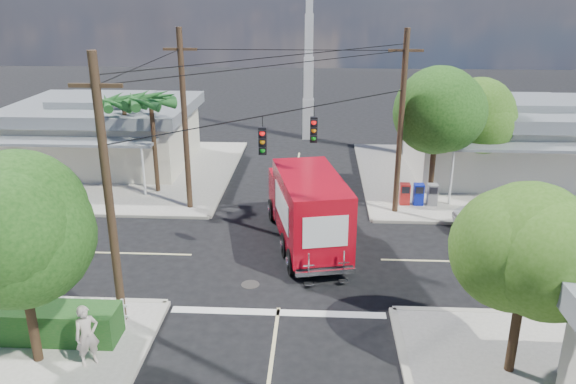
{
  "coord_description": "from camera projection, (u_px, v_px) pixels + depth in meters",
  "views": [
    {
      "loc": [
        1.29,
        -21.22,
        10.64
      ],
      "look_at": [
        0.0,
        2.0,
        2.2
      ],
      "focal_mm": 35.0,
      "sensor_mm": 36.0,
      "label": 1
    }
  ],
  "objects": [
    {
      "name": "vending_boxes",
      "position": [
        418.0,
        194.0,
        28.86
      ],
      "size": [
        1.9,
        0.5,
        1.1
      ],
      "color": "#AD1C1A",
      "rests_on": "sidewalk_ne"
    },
    {
      "name": "hedge_sw",
      "position": [
        22.0,
        322.0,
        17.79
      ],
      "size": [
        6.2,
        1.2,
        1.1
      ],
      "primitive_type": "cube",
      "color": "#164B18",
      "rests_on": "sidewalk_sw"
    },
    {
      "name": "pedestrian",
      "position": [
        87.0,
        335.0,
        16.39
      ],
      "size": [
        0.83,
        0.8,
        1.92
      ],
      "primitive_type": "imported",
      "rotation": [
        0.0,
        0.0,
        0.7
      ],
      "color": "beige",
      "rests_on": "sidewalk_sw"
    },
    {
      "name": "building_nw",
      "position": [
        107.0,
        131.0,
        35.18
      ],
      "size": [
        10.8,
        10.2,
        4.3
      ],
      "color": "beige",
      "rests_on": "sidewalk_nw"
    },
    {
      "name": "tree_ne_back",
      "position": [
        478.0,
        117.0,
        30.08
      ],
      "size": [
        3.77,
        3.66,
        5.82
      ],
      "color": "#422D1C",
      "rests_on": "sidewalk_ne"
    },
    {
      "name": "sidewalk_ne",
      "position": [
        479.0,
        178.0,
        33.24
      ],
      "size": [
        14.12,
        14.12,
        0.14
      ],
      "color": "gray",
      "rests_on": "ground"
    },
    {
      "name": "palm_nw_front",
      "position": [
        151.0,
        102.0,
        29.33
      ],
      "size": [
        3.01,
        3.08,
        5.59
      ],
      "color": "#422D1C",
      "rests_on": "sidewalk_nw"
    },
    {
      "name": "parked_car",
      "position": [
        510.0,
        218.0,
        25.89
      ],
      "size": [
        5.4,
        3.51,
        1.38
      ],
      "primitive_type": "imported",
      "rotation": [
        0.0,
        0.0,
        1.83
      ],
      "color": "silver",
      "rests_on": "ground"
    },
    {
      "name": "sidewalk_nw",
      "position": [
        119.0,
        172.0,
        34.37
      ],
      "size": [
        14.12,
        14.12,
        0.14
      ],
      "color": "gray",
      "rests_on": "ground"
    },
    {
      "name": "picket_fence",
      "position": [
        40.0,
        309.0,
        18.53
      ],
      "size": [
        5.94,
        0.06,
        1.0
      ],
      "color": "silver",
      "rests_on": "sidewalk_sw"
    },
    {
      "name": "tree_se",
      "position": [
        529.0,
        250.0,
        15.07
      ],
      "size": [
        3.67,
        3.54,
        5.62
      ],
      "color": "#422D1C",
      "rests_on": "sidewalk_se"
    },
    {
      "name": "ground",
      "position": [
        285.0,
        257.0,
        23.62
      ],
      "size": [
        120.0,
        120.0,
        0.0
      ],
      "primitive_type": "plane",
      "color": "black",
      "rests_on": "ground"
    },
    {
      "name": "tree_sw_front",
      "position": [
        15.0,
        233.0,
        15.42
      ],
      "size": [
        3.88,
        3.78,
        6.03
      ],
      "color": "#422D1C",
      "rests_on": "sidewalk_sw"
    },
    {
      "name": "radio_tower",
      "position": [
        309.0,
        62.0,
        40.44
      ],
      "size": [
        0.8,
        0.8,
        17.0
      ],
      "color": "silver",
      "rests_on": "ground"
    },
    {
      "name": "tree_ne_front",
      "position": [
        437.0,
        114.0,
        27.96
      ],
      "size": [
        4.21,
        4.14,
        6.66
      ],
      "color": "#422D1C",
      "rests_on": "sidewalk_ne"
    },
    {
      "name": "building_ne",
      "position": [
        507.0,
        137.0,
        33.4
      ],
      "size": [
        11.8,
        10.2,
        4.5
      ],
      "color": "beige",
      "rests_on": "sidewalk_ne"
    },
    {
      "name": "utility_poles",
      "position": [
        250.0,
        139.0,
        23.61
      ],
      "size": [
        12.0,
        10.68,
        9.0
      ],
      "color": "#473321",
      "rests_on": "ground"
    },
    {
      "name": "road_markings",
      "position": [
        283.0,
        274.0,
        22.23
      ],
      "size": [
        32.0,
        32.0,
        0.01
      ],
      "color": "beige",
      "rests_on": "ground"
    },
    {
      "name": "palm_nw_back",
      "position": [
        123.0,
        104.0,
        30.96
      ],
      "size": [
        3.01,
        3.08,
        5.19
      ],
      "color": "#422D1C",
      "rests_on": "sidewalk_nw"
    },
    {
      "name": "delivery_truck",
      "position": [
        307.0,
        208.0,
        24.28
      ],
      "size": [
        3.94,
        8.11,
        3.38
      ],
      "color": "black",
      "rests_on": "ground"
    }
  ]
}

